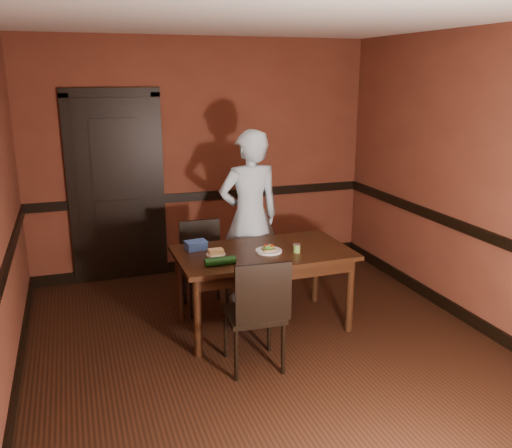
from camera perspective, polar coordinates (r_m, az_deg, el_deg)
floor at (r=4.73m, az=1.41°, el=-13.44°), size 4.00×4.50×0.01m
ceiling at (r=4.16m, az=1.68°, el=21.14°), size 4.00×4.50×0.01m
wall_back at (r=6.37m, az=-5.60°, el=6.96°), size 4.00×0.02×2.70m
wall_front at (r=2.38m, az=21.07°, el=-8.99°), size 4.00×0.02×2.70m
wall_right at (r=5.28m, az=22.40°, el=4.07°), size 0.02×4.50×2.70m
dado_back at (r=6.44m, az=-5.46°, el=2.98°), size 4.00×0.03×0.10m
dado_left at (r=4.16m, az=-25.25°, el=-5.61°), size 0.03×4.50×0.10m
dado_right at (r=5.37m, az=21.78°, el=-0.64°), size 0.03×4.50×0.10m
baseboard_back at (r=6.67m, az=-5.28°, el=-4.08°), size 4.00×0.03×0.12m
baseboard_left at (r=4.51m, az=-23.98°, el=-15.64°), size 0.03×4.50×0.12m
baseboard_right at (r=5.64m, az=20.92°, el=-8.86°), size 0.03×4.50×0.12m
door at (r=6.23m, az=-14.46°, el=3.93°), size 1.05×0.07×2.20m
dining_table at (r=5.06m, az=0.74°, el=-6.82°), size 1.58×0.90×0.74m
chair_far at (r=5.41m, az=-5.39°, el=-4.57°), size 0.42×0.42×0.88m
chair_near at (r=4.35m, az=-0.27°, el=-9.22°), size 0.46×0.46×0.94m
person at (r=5.49m, az=-0.68°, el=0.72°), size 0.67×0.47×1.78m
sandwich_plate at (r=4.90m, az=1.35°, el=-2.74°), size 0.24×0.24×0.06m
sauce_jar at (r=4.89m, az=4.31°, el=-2.55°), size 0.07×0.07×0.08m
cheese_saucer at (r=4.82m, az=-4.25°, el=-3.02°), size 0.17×0.17×0.05m
food_tub at (r=4.98m, az=-6.34°, el=-2.23°), size 0.21×0.16×0.08m
wrapped_veg at (r=4.56m, az=-3.79°, el=-3.92°), size 0.26×0.07×0.07m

